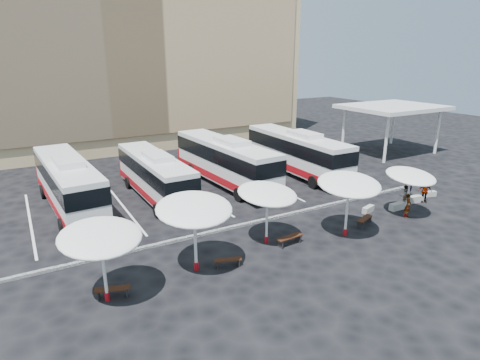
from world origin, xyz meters
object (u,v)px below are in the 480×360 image
conc_bench_3 (429,194)px  passenger_1 (405,196)px  bus_3 (296,152)px  sunshade_3 (349,184)px  wood_bench_1 (228,261)px  bus_0 (68,182)px  bus_1 (155,174)px  sunshade_4 (411,176)px  wood_bench_0 (113,290)px  passenger_2 (425,191)px  passenger_3 (409,187)px  wood_bench_3 (365,220)px  passenger_0 (408,206)px  sunshade_1 (194,209)px  conc_bench_0 (368,209)px  wood_bench_2 (290,238)px  sunshade_0 (100,237)px  bus_2 (225,160)px  sunshade_2 (267,194)px  conc_bench_1 (398,206)px  conc_bench_2 (415,199)px

conc_bench_3 → passenger_1: passenger_1 is taller
bus_3 → sunshade_3: bus_3 is taller
wood_bench_1 → passenger_1: (14.90, 1.19, 0.50)m
bus_0 → bus_1: size_ratio=1.08×
bus_0 → sunshade_4: bearing=-36.3°
sunshade_4 → wood_bench_0: (-19.41, 0.09, -2.45)m
passenger_1 → bus_0: bearing=-2.7°
wood_bench_0 → passenger_2: 22.85m
wood_bench_1 → passenger_3: bearing=8.5°
wood_bench_3 → passenger_0: bearing=-7.5°
sunshade_1 → passenger_2: bearing=2.2°
sunshade_4 → passenger_1: 2.64m
sunshade_3 → passenger_3: 9.84m
bus_3 → sunshade_4: bus_3 is taller
bus_0 → passenger_2: (22.89, -11.40, -1.14)m
wood_bench_1 → passenger_3: passenger_3 is taller
bus_0 → bus_3: size_ratio=0.98×
bus_1 → sunshade_4: size_ratio=3.46×
sunshade_3 → passenger_2: size_ratio=2.77×
sunshade_4 → passenger_0: size_ratio=2.03×
conc_bench_0 → passenger_1: size_ratio=0.67×
wood_bench_2 → sunshade_0: bearing=-177.5°
sunshade_1 → passenger_2: sunshade_1 is taller
bus_2 → sunshade_2: (-3.07, -11.05, 0.94)m
wood_bench_3 → passenger_3: passenger_3 is taller
conc_bench_0 → conc_bench_3: size_ratio=1.04×
bus_1 → passenger_0: bearing=-42.5°
bus_1 → conc_bench_1: bearing=-38.2°
conc_bench_2 → sunshade_2: bearing=-179.2°
passenger_2 → conc_bench_3: bearing=55.2°
bus_0 → wood_bench_0: 12.59m
sunshade_4 → passenger_2: sunshade_4 is taller
wood_bench_2 → wood_bench_3: 5.83m
conc_bench_1 → passenger_0: (-0.59, -1.24, 0.58)m
sunshade_0 → sunshade_2: bearing=8.0°
wood_bench_0 → wood_bench_3: bearing=0.8°
bus_1 → wood_bench_3: bus_1 is taller
bus_2 → wood_bench_3: 12.72m
sunshade_2 → conc_bench_0: size_ratio=3.90×
sunshade_4 → wood_bench_2: size_ratio=1.95×
wood_bench_0 → conc_bench_1: conc_bench_1 is taller
conc_bench_1 → passenger_0: passenger_0 is taller
bus_1 → passenger_1: 18.31m
sunshade_3 → passenger_2: 9.54m
wood_bench_1 → passenger_0: bearing=-0.5°
wood_bench_0 → conc_bench_3: (24.31, 1.69, -0.17)m
sunshade_4 → conc_bench_1: (0.51, 1.10, -2.58)m
sunshade_3 → bus_1: bearing=122.8°
sunshade_4 → wood_bench_0: size_ratio=2.06×
sunshade_3 → wood_bench_0: bearing=178.7°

